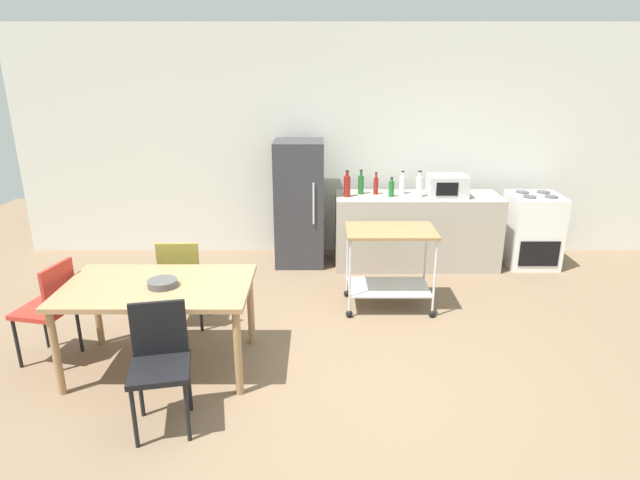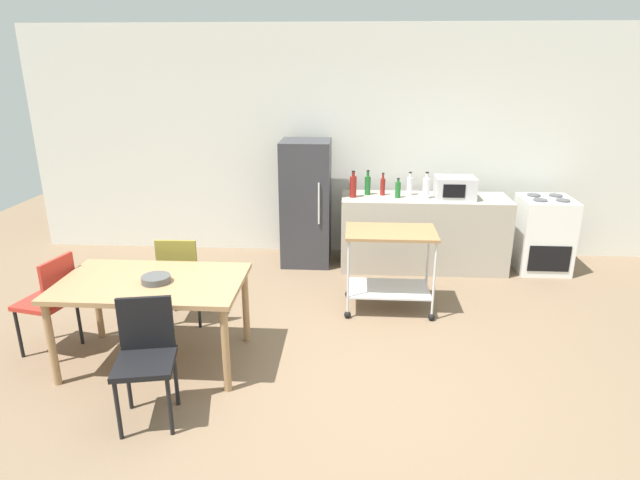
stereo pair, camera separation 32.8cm
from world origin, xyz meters
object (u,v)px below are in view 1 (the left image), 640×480
(bottle_olive_oil, at_px, (359,184))
(bottle_soda, at_px, (390,188))
(kitchen_cart, at_px, (388,255))
(fruit_bowl, at_px, (161,283))
(chair_red, at_px, (48,306))
(refrigerator, at_px, (298,203))
(microwave, at_px, (446,186))
(chair_black, at_px, (158,358))
(dining_table, at_px, (156,294))
(stove_oven, at_px, (530,230))
(bottle_sesame_oil, at_px, (346,186))
(bottle_vinegar, at_px, (418,186))
(chair_olive, at_px, (181,277))
(bottle_sparkling_water, at_px, (374,185))
(bottle_soy_sauce, at_px, (401,184))

(bottle_olive_oil, relative_size, bottle_soda, 1.27)
(kitchen_cart, distance_m, fruit_bowl, 2.31)
(chair_red, xyz_separation_m, refrigerator, (2.00, 2.37, 0.26))
(refrigerator, distance_m, microwave, 1.81)
(chair_black, bearing_deg, microwave, 37.98)
(dining_table, bearing_deg, bottle_soda, 46.99)
(refrigerator, relative_size, microwave, 3.37)
(kitchen_cart, height_order, microwave, microwave)
(stove_oven, distance_m, bottle_soda, 1.87)
(refrigerator, bearing_deg, bottle_soda, -7.54)
(bottle_sesame_oil, bearing_deg, kitchen_cart, -71.56)
(kitchen_cart, relative_size, bottle_vinegar, 2.88)
(bottle_vinegar, bearing_deg, dining_table, -137.24)
(chair_red, height_order, bottle_soda, bottle_soda)
(dining_table, distance_m, chair_black, 0.78)
(bottle_olive_oil, bearing_deg, bottle_soda, -19.92)
(bottle_olive_oil, bearing_deg, kitchen_cart, -80.80)
(chair_olive, bearing_deg, bottle_soda, -145.10)
(refrigerator, height_order, bottle_sparkling_water, refrigerator)
(dining_table, xyz_separation_m, bottle_sesame_oil, (1.64, 2.32, 0.36))
(refrigerator, height_order, bottle_sesame_oil, refrigerator)
(bottle_sparkling_water, relative_size, microwave, 0.59)
(kitchen_cart, relative_size, microwave, 1.98)
(chair_olive, xyz_separation_m, stove_oven, (3.95, 1.67, -0.07))
(bottle_vinegar, bearing_deg, microwave, 2.12)
(chair_olive, relative_size, kitchen_cart, 0.98)
(bottle_olive_oil, relative_size, fruit_bowl, 1.28)
(chair_red, height_order, microwave, microwave)
(dining_table, distance_m, chair_olive, 0.74)
(refrigerator, relative_size, bottle_sparkling_water, 5.67)
(bottle_soy_sauce, distance_m, microwave, 0.54)
(chair_olive, height_order, kitchen_cart, chair_olive)
(bottle_soda, bearing_deg, stove_oven, 2.12)
(bottle_sparkling_water, distance_m, bottle_vinegar, 0.52)
(bottle_sparkling_water, xyz_separation_m, bottle_vinegar, (0.51, -0.13, 0.02))
(chair_red, relative_size, stove_oven, 0.97)
(microwave, bearing_deg, bottle_sparkling_water, 172.07)
(bottle_soda, bearing_deg, chair_olive, -143.51)
(chair_black, distance_m, bottle_sparkling_water, 3.68)
(bottle_olive_oil, bearing_deg, bottle_soy_sauce, 1.28)
(chair_olive, distance_m, bottle_olive_oil, 2.55)
(refrigerator, height_order, kitchen_cart, refrigerator)
(kitchen_cart, relative_size, bottle_sparkling_water, 3.33)
(bottle_soda, distance_m, microwave, 0.67)
(chair_black, relative_size, bottle_olive_oil, 2.97)
(dining_table, distance_m, refrigerator, 2.69)
(microwave, bearing_deg, chair_red, -149.57)
(dining_table, height_order, stove_oven, stove_oven)
(dining_table, relative_size, bottle_vinegar, 4.74)
(chair_black, relative_size, bottle_sesame_oil, 2.79)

